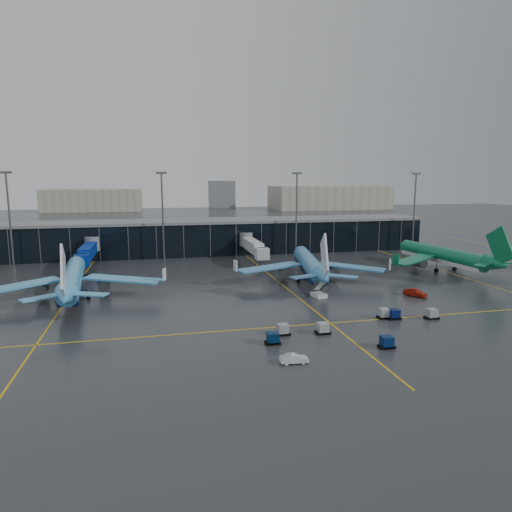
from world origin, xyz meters
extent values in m
plane|color=#282B2D|center=(0.00, 0.00, 0.00)|extent=(600.00, 600.00, 0.00)
cube|color=black|center=(0.00, 62.00, 5.00)|extent=(140.00, 16.00, 10.00)
cube|color=slate|center=(0.00, 62.00, 10.30)|extent=(142.00, 17.00, 0.80)
cylinder|color=#595B60|center=(-35.00, 53.50, 5.20)|extent=(4.00, 4.00, 4.00)
cube|color=navy|center=(-35.00, 40.00, 4.40)|extent=(3.00, 24.00, 3.00)
cylinder|color=#595B60|center=(-35.00, 32.50, 1.30)|extent=(1.00, 1.00, 2.60)
cylinder|color=#595B60|center=(10.00, 53.50, 5.20)|extent=(4.00, 4.00, 4.00)
cube|color=silver|center=(10.00, 40.00, 4.40)|extent=(3.00, 24.00, 3.00)
cylinder|color=#595B60|center=(10.00, 32.50, 1.30)|extent=(1.00, 1.00, 2.60)
cylinder|color=#595B60|center=(-55.00, 50.00, 12.50)|extent=(0.50, 0.50, 25.00)
cube|color=#595B60|center=(-55.00, 50.00, 25.20)|extent=(3.00, 0.40, 0.60)
cylinder|color=#595B60|center=(-15.00, 50.00, 12.50)|extent=(0.50, 0.50, 25.00)
cube|color=#595B60|center=(-15.00, 50.00, 25.20)|extent=(3.00, 0.40, 0.60)
cylinder|color=#595B60|center=(25.00, 50.00, 12.50)|extent=(0.50, 0.50, 25.00)
cube|color=#595B60|center=(25.00, 50.00, 25.20)|extent=(3.00, 0.40, 0.60)
cylinder|color=#595B60|center=(65.00, 50.00, 12.50)|extent=(0.50, 0.50, 25.00)
cube|color=#595B60|center=(65.00, 50.00, 25.20)|extent=(3.00, 0.40, 0.60)
cube|color=#B2AD99|center=(120.00, 260.00, 9.00)|extent=(90.00, 42.00, 18.00)
cube|color=#B2AD99|center=(-60.00, 280.00, 8.00)|extent=(70.00, 38.00, 16.00)
cube|color=#B2AD99|center=(40.00, 300.00, 11.00)|extent=(20.00, 20.00, 22.00)
cube|color=gold|center=(-35.00, 20.00, 0.01)|extent=(0.30, 120.00, 0.02)
cube|color=gold|center=(10.00, 20.00, 0.01)|extent=(0.30, 120.00, 0.02)
cube|color=gold|center=(55.00, 20.00, 0.01)|extent=(0.30, 120.00, 0.02)
cube|color=gold|center=(10.00, -15.00, 0.01)|extent=(220.00, 0.30, 0.02)
cube|color=black|center=(19.99, -14.57, 0.18)|extent=(2.20, 1.50, 0.36)
cube|color=#999EA2|center=(19.99, -14.57, 0.95)|extent=(1.60, 1.50, 1.50)
cube|color=black|center=(21.44, -15.35, 0.18)|extent=(2.20, 1.50, 0.36)
cube|color=#051143|center=(21.44, -15.35, 0.95)|extent=(1.60, 1.50, 1.50)
cube|color=black|center=(27.79, -16.59, 0.18)|extent=(2.20, 1.50, 0.36)
cube|color=gray|center=(27.79, -16.59, 0.95)|extent=(1.60, 1.50, 1.50)
cube|color=black|center=(-1.74, -22.17, 0.18)|extent=(2.20, 1.50, 0.36)
cube|color=#041C3C|center=(-1.74, -22.17, 0.95)|extent=(1.60, 1.50, 1.50)
cube|color=black|center=(6.93, -19.60, 0.18)|extent=(2.20, 1.50, 0.36)
cube|color=#92939A|center=(6.93, -19.60, 0.95)|extent=(1.60, 1.50, 1.50)
cube|color=black|center=(0.76, -18.77, 0.18)|extent=(2.20, 1.50, 0.36)
cube|color=gray|center=(0.76, -18.77, 0.95)|extent=(1.60, 1.50, 1.50)
cube|color=black|center=(13.50, -27.31, 0.18)|extent=(2.20, 1.50, 0.36)
cube|color=#051B47|center=(13.50, -27.31, 0.95)|extent=(1.60, 1.50, 1.50)
cube|color=white|center=(14.25, 1.49, 0.40)|extent=(2.69, 3.52, 0.80)
cube|color=white|center=(14.25, 1.49, 2.30)|extent=(2.04, 3.06, 2.29)
imported|color=red|center=(33.45, -2.51, 0.82)|extent=(4.10, 5.14, 1.64)
imported|color=silver|center=(-0.84, -29.53, 0.61)|extent=(3.81, 1.54, 1.23)
camera|label=1|loc=(-18.14, -82.84, 23.54)|focal=32.00mm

